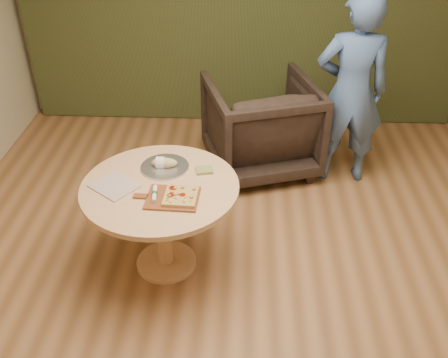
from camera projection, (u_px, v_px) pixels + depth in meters
The scene contains 11 objects.
room_shell at pixel (240, 130), 2.81m from camera, with size 5.04×6.04×2.84m.
pedestal_table at pixel (161, 201), 3.58m from camera, with size 1.12×1.12×0.75m.
pizza_paddle at pixel (171, 198), 3.36m from camera, with size 0.45×0.30×0.01m.
flatbread_pizza at pixel (180, 196), 3.35m from camera, with size 0.23×0.23×0.04m.
cutlery_roll at pixel (155, 194), 3.37m from camera, with size 0.05×0.20×0.03m.
newspaper at pixel (114, 186), 3.49m from camera, with size 0.30×0.25×0.01m, color silver.
serving_tray at pixel (165, 167), 3.68m from camera, with size 0.36×0.36×0.02m.
bread_roll at pixel (163, 163), 3.66m from camera, with size 0.19×0.09×0.09m.
green_packet at pixel (204, 170), 3.64m from camera, with size 0.12×0.10×0.02m, color #61682F.
armchair at pixel (261, 122), 4.81m from camera, with size 0.98×0.92×1.01m, color black.
person_standing at pixel (351, 92), 4.45m from camera, with size 0.65×0.43×1.79m, color #436196.
Camera 1 is at (0.02, -2.49, 2.75)m, focal length 40.00 mm.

